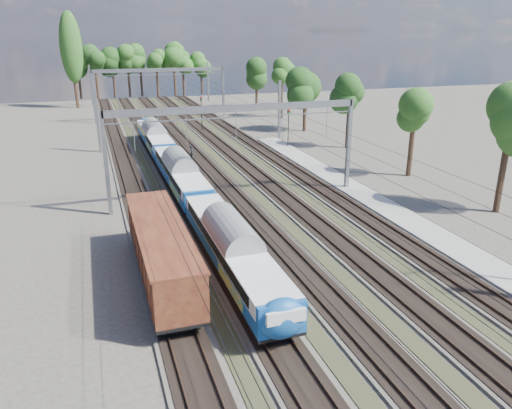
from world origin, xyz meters
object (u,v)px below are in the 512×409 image
object	(u,v)px
emu_train	(181,170)
worker	(192,152)
signal_near	(202,110)
signal_far	(288,124)
freight_boxcar	(161,250)

from	to	relation	value
emu_train	worker	bearing A→B (deg)	74.20
signal_near	signal_far	world-z (taller)	signal_near
signal_near	signal_far	distance (m)	17.88
signal_far	worker	bearing A→B (deg)	-167.21
emu_train	signal_near	xyz separation A→B (m)	(8.98, 30.89, 1.14)
emu_train	signal_far	xyz separation A→B (m)	(17.42, 15.12, 1.07)
emu_train	signal_far	size ratio (longest dim) A/B	10.63
emu_train	signal_near	bearing A→B (deg)	73.78
freight_boxcar	signal_near	world-z (taller)	signal_near
worker	signal_far	xyz separation A→B (m)	(13.71, 2.02, 2.47)
worker	signal_far	bearing A→B (deg)	-67.72
freight_boxcar	worker	world-z (taller)	freight_boxcar
worker	signal_far	distance (m)	14.07
worker	signal_near	world-z (taller)	signal_near
freight_boxcar	signal_near	bearing A→B (deg)	74.61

